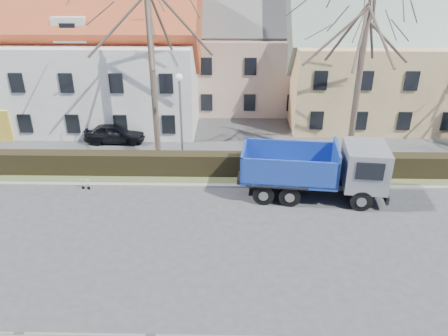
{
  "coord_description": "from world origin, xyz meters",
  "views": [
    {
      "loc": [
        2.67,
        -16.69,
        11.47
      ],
      "look_at": [
        2.26,
        3.67,
        1.6
      ],
      "focal_mm": 35.0,
      "sensor_mm": 36.0,
      "label": 1
    }
  ],
  "objects_px": {
    "dump_truck": "(308,169)",
    "streetlight": "(181,122)",
    "cart_frame": "(82,183)",
    "parked_car_a": "(115,133)"
  },
  "relations": [
    {
      "from": "dump_truck",
      "to": "parked_car_a",
      "type": "xyz_separation_m",
      "value": [
        -11.93,
        7.23,
        -0.85
      ]
    },
    {
      "from": "dump_truck",
      "to": "streetlight",
      "type": "distance_m",
      "value": 7.75
    },
    {
      "from": "dump_truck",
      "to": "cart_frame",
      "type": "bearing_deg",
      "value": -176.21
    },
    {
      "from": "streetlight",
      "to": "parked_car_a",
      "type": "distance_m",
      "value": 6.77
    },
    {
      "from": "streetlight",
      "to": "dump_truck",
      "type": "bearing_deg",
      "value": -25.55
    },
    {
      "from": "cart_frame",
      "to": "parked_car_a",
      "type": "relative_size",
      "value": 0.19
    },
    {
      "from": "streetlight",
      "to": "cart_frame",
      "type": "xyz_separation_m",
      "value": [
        -5.25,
        -2.82,
        -2.55
      ]
    },
    {
      "from": "streetlight",
      "to": "cart_frame",
      "type": "height_order",
      "value": "streetlight"
    },
    {
      "from": "streetlight",
      "to": "cart_frame",
      "type": "relative_size",
      "value": 7.7
    },
    {
      "from": "streetlight",
      "to": "parked_car_a",
      "type": "xyz_separation_m",
      "value": [
        -5.05,
        3.94,
        -2.2
      ]
    }
  ]
}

